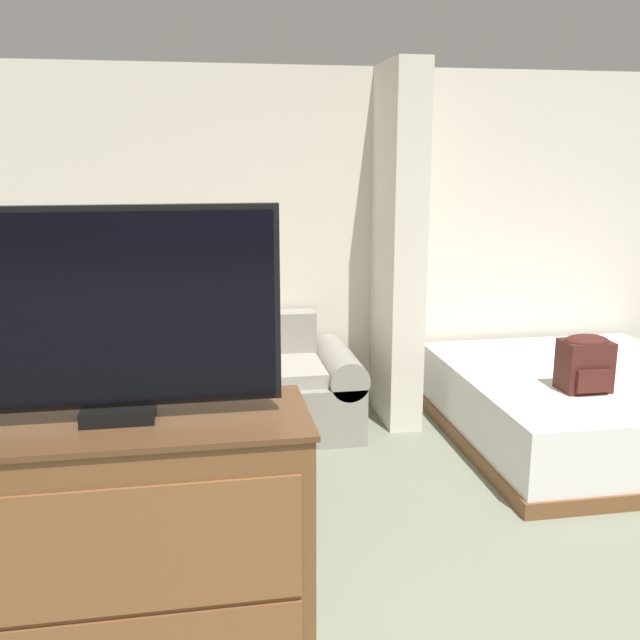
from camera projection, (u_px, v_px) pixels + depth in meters
The scene contains 10 objects.
wall_back at pixel (314, 244), 5.49m from camera, with size 7.01×0.16×2.60m.
wall_partition_pillar at pixel (398, 248), 5.21m from camera, with size 0.24×0.67×2.60m.
couch at pixel (236, 391), 5.14m from camera, with size 1.78×0.84×0.81m.
coffee_table at pixel (240, 440), 4.14m from camera, with size 0.65×0.53×0.40m.
side_table at pixel (91, 381), 4.91m from camera, with size 0.36×0.36×0.57m.
table_lamp at pixel (87, 323), 4.82m from camera, with size 0.33×0.33×0.43m.
tv_dresser at pixel (129, 567), 2.51m from camera, with size 1.28×0.53×1.10m.
tv at pixel (112, 314), 2.31m from camera, with size 1.10×0.16×0.71m.
bed at pixel (583, 406), 4.98m from camera, with size 1.80×1.97×0.50m.
backpack at pixel (585, 362), 4.50m from camera, with size 0.30×0.25×0.36m.
Camera 1 is at (-0.89, -1.71, 1.97)m, focal length 40.00 mm.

